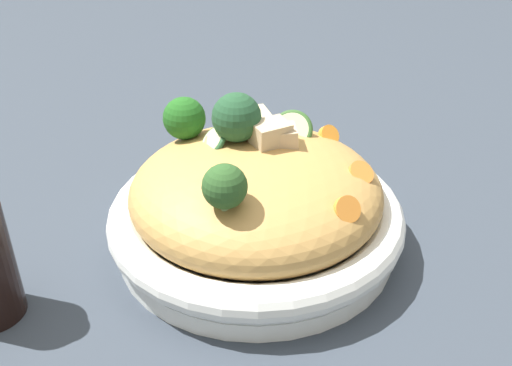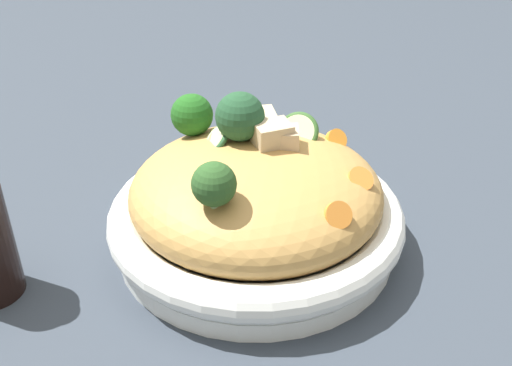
% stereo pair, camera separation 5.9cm
% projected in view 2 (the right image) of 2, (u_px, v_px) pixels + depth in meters
% --- Properties ---
extents(ground_plane, '(3.00, 3.00, 0.00)m').
position_uv_depth(ground_plane, '(256.00, 242.00, 0.63)').
color(ground_plane, '#333B45').
extents(serving_bowl, '(0.31, 0.31, 0.05)m').
position_uv_depth(serving_bowl, '(256.00, 221.00, 0.62)').
color(serving_bowl, white).
rests_on(serving_bowl, ground_plane).
extents(noodle_heap, '(0.26, 0.26, 0.10)m').
position_uv_depth(noodle_heap, '(256.00, 191.00, 0.60)').
color(noodle_heap, tan).
rests_on(noodle_heap, serving_bowl).
extents(broccoli_florets, '(0.16, 0.17, 0.08)m').
position_uv_depth(broccoli_florets, '(218.00, 131.00, 0.58)').
color(broccoli_florets, '#A4BB7B').
rests_on(broccoli_florets, serving_bowl).
extents(carrot_coins, '(0.08, 0.16, 0.03)m').
position_uv_depth(carrot_coins, '(344.00, 175.00, 0.57)').
color(carrot_coins, orange).
rests_on(carrot_coins, serving_bowl).
extents(zucchini_slices, '(0.11, 0.10, 0.04)m').
position_uv_depth(zucchini_slices, '(270.00, 135.00, 0.61)').
color(zucchini_slices, beige).
rests_on(zucchini_slices, serving_bowl).
extents(chicken_chunks, '(0.09, 0.08, 0.04)m').
position_uv_depth(chicken_chunks, '(266.00, 132.00, 0.60)').
color(chicken_chunks, beige).
rests_on(chicken_chunks, serving_bowl).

